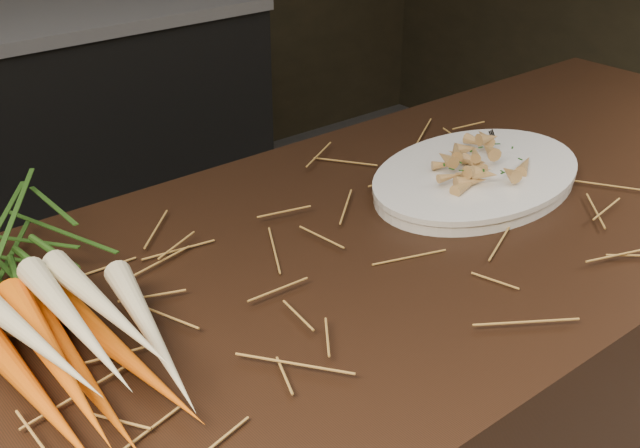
% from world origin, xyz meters
% --- Properties ---
extents(back_counter, '(1.82, 0.62, 0.84)m').
position_xyz_m(back_counter, '(0.30, 2.18, 0.42)').
color(back_counter, black).
rests_on(back_counter, ground).
extents(straw_bedding, '(1.40, 0.60, 0.02)m').
position_xyz_m(straw_bedding, '(0.00, 0.30, 0.91)').
color(straw_bedding, olive).
rests_on(straw_bedding, main_counter).
extents(root_veg_bunch, '(0.21, 0.55, 0.10)m').
position_xyz_m(root_veg_bunch, '(-0.23, 0.41, 0.95)').
color(root_veg_bunch, '#D65000').
rests_on(root_veg_bunch, main_counter).
extents(serving_platter, '(0.44, 0.33, 0.02)m').
position_xyz_m(serving_platter, '(0.46, 0.33, 0.91)').
color(serving_platter, white).
rests_on(serving_platter, main_counter).
extents(roasted_veg_heap, '(0.22, 0.17, 0.04)m').
position_xyz_m(roasted_veg_heap, '(0.46, 0.33, 0.94)').
color(roasted_veg_heap, '#A9763C').
rests_on(roasted_veg_heap, serving_platter).
extents(serving_fork, '(0.11, 0.12, 0.00)m').
position_xyz_m(serving_fork, '(0.61, 0.33, 0.92)').
color(serving_fork, silver).
rests_on(serving_fork, serving_platter).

